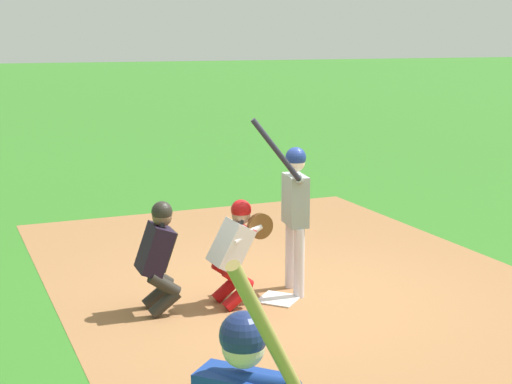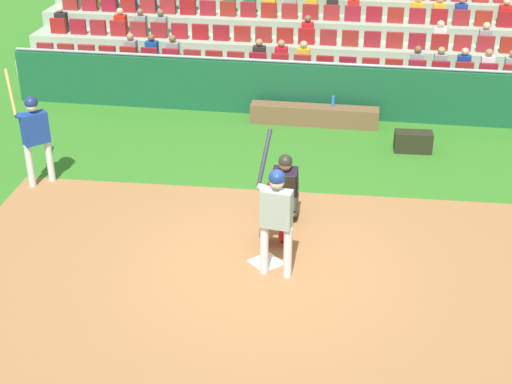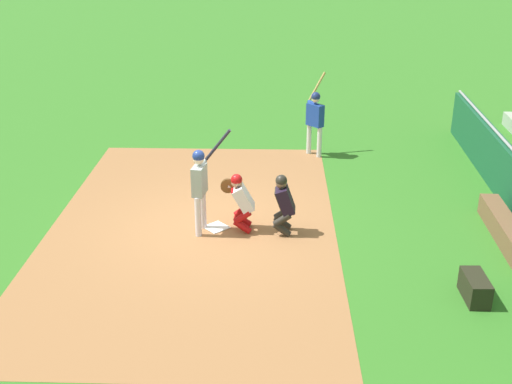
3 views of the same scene
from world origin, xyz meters
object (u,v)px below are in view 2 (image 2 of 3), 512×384
Objects in this scene: water_bottle_on_bench at (333,101)px; home_plate_umpire at (285,184)px; catcher_crouching at (273,209)px; on_deck_batter at (34,130)px; equipment_duffel_bag at (413,142)px; home_plate_marker at (266,262)px; batter_at_plate at (276,210)px; dugout_bench at (314,115)px.

home_plate_umpire is at bearing 83.28° from water_bottle_on_bench.
on_deck_batter is (4.71, -1.61, 0.40)m from catcher_crouching.
catcher_crouching is 4.89m from equipment_duffel_bag.
batter_at_plate is at bearing 122.94° from home_plate_marker.
dugout_bench is (-0.22, -5.39, -0.49)m from catcher_crouching.
home_plate_umpire is (-0.09, -0.89, 0.00)m from catcher_crouching.
water_bottle_on_bench is (-0.54, -4.55, -0.14)m from home_plate_umpire.
on_deck_batter is at bearing 35.69° from water_bottle_on_bench.
catcher_crouching is 1.63× the size of equipment_duffel_bag.
water_bottle_on_bench reaches higher than dugout_bench.
home_plate_marker is 1.16m from batter_at_plate.
catcher_crouching is 5.47m from water_bottle_on_bench.
batter_at_plate is 6.26m from dugout_bench.
on_deck_batter reaches higher than catcher_crouching.
home_plate_umpire is 1.67× the size of equipment_duffel_bag.
on_deck_batter is (4.92, 3.78, 0.89)m from dugout_bench.
home_plate_marker is 1.58m from home_plate_umpire.
equipment_duffel_bag is at bearing -114.06° from batter_at_plate.
batter_at_plate is 1.68× the size of home_plate_umpire.
batter_at_plate is (-0.18, 0.28, 1.11)m from home_plate_marker.
equipment_duffel_bag is (-2.25, -5.03, -0.91)m from batter_at_plate.
dugout_bench is 11.67× the size of water_bottle_on_bench.
home_plate_marker is at bearing 85.91° from catcher_crouching.
catcher_crouching is 5.11× the size of water_bottle_on_bench.
batter_at_plate is 5.42m from on_deck_batter.
water_bottle_on_bench is at bearing -94.40° from batter_at_plate.
home_plate_umpire is 0.45× the size of dugout_bench.
water_bottle_on_bench is 6.59m from on_deck_batter.
home_plate_marker is at bearing -57.06° from batter_at_plate.
batter_at_plate is at bearing 91.91° from home_plate_umpire.
catcher_crouching is at bearing 83.46° from water_bottle_on_bench.
catcher_crouching is (0.14, -0.80, -0.42)m from batter_at_plate.
batter_at_plate is 0.99× the size of on_deck_batter.
water_bottle_on_bench reaches higher than home_plate_marker.
home_plate_umpire is at bearing -95.65° from catcher_crouching.
equipment_duffel_bag is 7.62m from on_deck_batter.
home_plate_umpire is 4.09m from equipment_duffel_bag.
home_plate_umpire is at bearing -88.09° from batter_at_plate.
equipment_duffel_bag is (-2.43, -4.75, 0.20)m from home_plate_marker.
home_plate_umpire is 0.59× the size of on_deck_batter.
on_deck_batter reaches higher than dugout_bench.
home_plate_marker is 0.87m from catcher_crouching.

